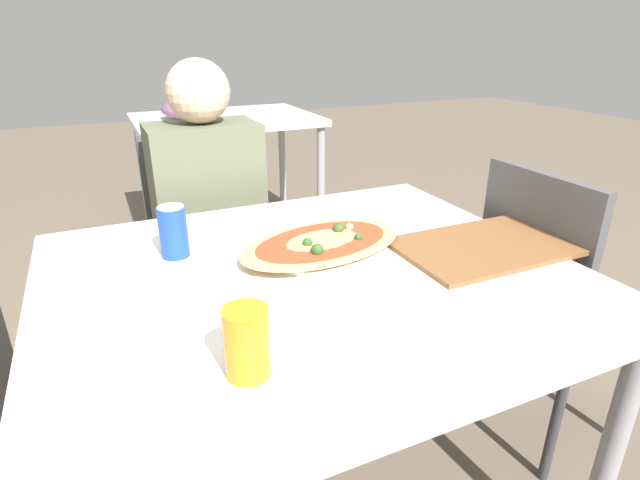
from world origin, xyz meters
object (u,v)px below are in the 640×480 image
at_px(soda_can, 173,232).
at_px(chair_side_right, 551,298).
at_px(dining_table, 312,298).
at_px(drink_glass, 247,342).
at_px(person_seated, 209,206).
at_px(chair_far_seated, 206,242).
at_px(pizza_main, 322,244).

bearing_deg(soda_can, chair_side_right, -12.82).
bearing_deg(soda_can, dining_table, -38.52).
height_order(dining_table, drink_glass, drink_glass).
height_order(soda_can, drink_glass, soda_can).
relative_size(person_seated, soda_can, 9.33).
relative_size(chair_far_seated, soda_can, 7.22).
relative_size(chair_far_seated, chair_side_right, 1.00).
xyz_separation_m(chair_far_seated, drink_glass, (-0.16, -1.11, 0.30)).
bearing_deg(soda_can, chair_far_seated, 72.90).
xyz_separation_m(dining_table, drink_glass, (-0.24, -0.29, 0.13)).
bearing_deg(chair_far_seated, chair_side_right, 134.82).
distance_m(chair_far_seated, person_seated, 0.21).
relative_size(dining_table, person_seated, 0.99).
distance_m(dining_table, soda_can, 0.36).
height_order(pizza_main, soda_can, soda_can).
height_order(chair_side_right, soda_can, chair_side_right).
xyz_separation_m(chair_side_right, drink_glass, (-1.00, -0.27, 0.30)).
bearing_deg(dining_table, soda_can, 141.48).
bearing_deg(pizza_main, person_seated, 102.63).
bearing_deg(chair_side_right, pizza_main, -98.81).
height_order(dining_table, pizza_main, pizza_main).
relative_size(chair_side_right, soda_can, 7.22).
distance_m(chair_side_right, person_seated, 1.13).
xyz_separation_m(chair_far_seated, pizza_main, (0.14, -0.74, 0.26)).
distance_m(chair_far_seated, pizza_main, 0.79).
bearing_deg(dining_table, pizza_main, 52.34).
relative_size(chair_side_right, drink_glass, 7.78).
distance_m(person_seated, soda_can, 0.54).
distance_m(chair_far_seated, chair_side_right, 1.19).
bearing_deg(drink_glass, pizza_main, 51.31).
bearing_deg(drink_glass, person_seated, 80.85).
distance_m(person_seated, drink_glass, 1.02).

